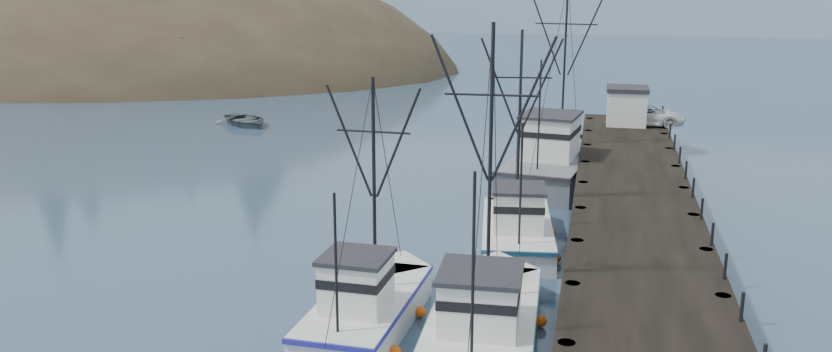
{
  "coord_description": "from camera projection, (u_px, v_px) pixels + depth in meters",
  "views": [
    {
      "loc": [
        11.93,
        -27.26,
        13.02
      ],
      "look_at": [
        2.74,
        13.34,
        2.5
      ],
      "focal_mm": 35.0,
      "sensor_mm": 36.0,
      "label": 1
    }
  ],
  "objects": [
    {
      "name": "distant_ridge_far",
      "position": [
        402.0,
        22.0,
        215.01
      ],
      "size": [
        180.0,
        25.0,
        18.0
      ],
      "primitive_type": "cube",
      "color": "silver",
      "rests_on": "ground"
    },
    {
      "name": "headland",
      "position": [
        12.0,
        91.0,
        123.01
      ],
      "size": [
        134.8,
        78.0,
        51.0
      ],
      "color": "#382D1E",
      "rests_on": "ground"
    },
    {
      "name": "pier_shed",
      "position": [
        627.0,
        105.0,
        59.83
      ],
      "size": [
        3.0,
        3.2,
        2.8
      ],
      "color": "silver",
      "rests_on": "pier"
    },
    {
      "name": "pickup_truck",
      "position": [
        646.0,
        115.0,
        59.67
      ],
      "size": [
        5.59,
        2.63,
        1.55
      ],
      "primitive_type": "imported",
      "rotation": [
        0.0,
        0.0,
        1.56
      ],
      "color": "silver",
      "rests_on": "pier"
    },
    {
      "name": "trawler_mid",
      "position": [
        369.0,
        305.0,
        30.52
      ],
      "size": [
        3.49,
        9.51,
        9.69
      ],
      "color": "white",
      "rests_on": "ground"
    },
    {
      "name": "ground",
      "position": [
        272.0,
        316.0,
        31.52
      ],
      "size": [
        400.0,
        400.0,
        0.0
      ],
      "primitive_type": "plane",
      "color": "navy",
      "rests_on": "ground"
    },
    {
      "name": "distant_ridge",
      "position": [
        593.0,
        29.0,
        190.13
      ],
      "size": [
        360.0,
        40.0,
        26.0
      ],
      "primitive_type": "cube",
      "color": "#9EB2C6",
      "rests_on": "ground"
    },
    {
      "name": "trawler_near",
      "position": [
        484.0,
        319.0,
        29.31
      ],
      "size": [
        4.2,
        11.59,
        11.7
      ],
      "color": "white",
      "rests_on": "ground"
    },
    {
      "name": "work_vessel",
      "position": [
        556.0,
        160.0,
        52.2
      ],
      "size": [
        6.4,
        15.31,
        12.79
      ],
      "color": "slate",
      "rests_on": "ground"
    },
    {
      "name": "trawler_far",
      "position": [
        517.0,
        228.0,
        39.7
      ],
      "size": [
        4.42,
        10.41,
        10.71
      ],
      "color": "white",
      "rests_on": "ground"
    },
    {
      "name": "moored_sailboats",
      "position": [
        207.0,
        84.0,
        93.88
      ],
      "size": [
        19.49,
        13.64,
        6.35
      ],
      "color": "white",
      "rests_on": "ground"
    },
    {
      "name": "motorboat",
      "position": [
        246.0,
        125.0,
        70.79
      ],
      "size": [
        7.23,
        7.11,
        1.23
      ],
      "primitive_type": "imported",
      "rotation": [
        0.0,
        0.0,
        0.83
      ],
      "color": "#555B5E",
      "rests_on": "ground"
    },
    {
      "name": "pier",
      "position": [
        632.0,
        190.0,
        43.24
      ],
      "size": [
        6.0,
        44.0,
        2.0
      ],
      "color": "black",
      "rests_on": "ground"
    }
  ]
}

